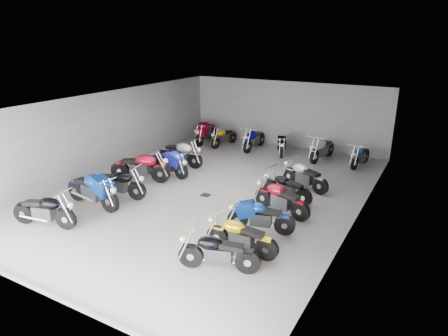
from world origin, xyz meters
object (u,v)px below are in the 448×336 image
Objects in this scene: motorcycle_left_c at (118,183)px; motorcycle_back_e at (322,149)px; motorcycle_right_e at (286,188)px; motorcycle_right_a at (218,252)px; motorcycle_back_a at (206,132)px; motorcycle_left_d at (141,167)px; drain_grate at (206,195)px; motorcycle_back_c at (254,139)px; motorcycle_left_f at (180,153)px; motorcycle_left_e at (168,163)px; motorcycle_left_b at (93,190)px; motorcycle_right_d at (281,199)px; motorcycle_left_a at (45,210)px; motorcycle_right_c at (260,217)px; motorcycle_back_f at (360,156)px; motorcycle_back_b at (224,137)px; motorcycle_right_f at (304,176)px; motorcycle_right_b at (241,236)px; motorcycle_back_d at (281,144)px.

motorcycle_back_e reaches higher than motorcycle_left_c.
motorcycle_right_a is at bearing -166.77° from motorcycle_right_e.
motorcycle_left_d is at bearing 89.26° from motorcycle_back_a.
motorcycle_back_c is at bearing 99.67° from drain_grate.
motorcycle_left_f is 4.15m from motorcycle_back_c.
motorcycle_back_c is (-3.76, 9.89, 0.04)m from motorcycle_right_a.
motorcycle_back_a reaches higher than motorcycle_left_f.
motorcycle_left_e is 0.95× the size of motorcycle_left_f.
motorcycle_right_d is at bearing 119.51° from motorcycle_left_b.
motorcycle_left_e is 0.91× the size of motorcycle_back_a.
motorcycle_left_a is 10.55m from motorcycle_back_c.
drain_grate is 0.17× the size of motorcycle_right_c.
motorcycle_left_d is 1.22× the size of motorcycle_back_f.
motorcycle_back_b is (-5.24, 4.96, 0.01)m from motorcycle_right_e.
motorcycle_left_d reaches higher than motorcycle_right_d.
motorcycle_right_d reaches higher than motorcycle_right_e.
motorcycle_left_d reaches higher than motorcycle_back_b.
motorcycle_right_a is (5.62, -3.79, -0.09)m from motorcycle_left_d.
motorcycle_left_a is 5.37m from motorcycle_left_e.
motorcycle_right_f is 1.04× the size of motorcycle_back_f.
motorcycle_left_c is 1.06× the size of motorcycle_right_b.
drain_grate is 2.96m from motorcycle_left_d.
motorcycle_right_b is at bearing 101.94° from motorcycle_back_e.
motorcycle_back_c reaches higher than motorcycle_right_e.
motorcycle_left_e is 1.11× the size of motorcycle_right_c.
motorcycle_back_d is (3.24, 10.28, -0.03)m from motorcycle_left_a.
motorcycle_right_c reaches higher than drain_grate.
motorcycle_right_a is at bearing 110.79° from motorcycle_back_c.
motorcycle_back_f is at bearing 171.48° from motorcycle_back_a.
motorcycle_left_d is at bearing 49.64° from motorcycle_back_f.
drain_grate is 0.16× the size of motorcycle_right_d.
motorcycle_left_d is 1.06× the size of motorcycle_back_c.
motorcycle_back_e is (-0.26, 5.04, 0.07)m from motorcycle_right_e.
motorcycle_left_d is 1.19× the size of motorcycle_right_c.
motorcycle_left_c is 0.96× the size of motorcycle_back_e.
motorcycle_right_b is at bearing 168.01° from motorcycle_right_c.
motorcycle_left_a is 0.97× the size of motorcycle_left_c.
motorcycle_left_a is 10.33m from motorcycle_back_a.
motorcycle_right_b is 5.16m from motorcycle_right_f.
motorcycle_left_a is 0.86× the size of motorcycle_left_b.
motorcycle_left_f reaches higher than motorcycle_left_a.
motorcycle_right_d is at bearing -158.07° from motorcycle_right_f.
motorcycle_back_d is 0.99× the size of motorcycle_back_f.
motorcycle_back_f is (3.58, 0.02, -0.03)m from motorcycle_back_d.
motorcycle_back_e is 1.17× the size of motorcycle_back_f.
motorcycle_right_d is 8.14m from motorcycle_back_b.
drain_grate is at bearing 50.72° from motorcycle_left_f.
motorcycle_right_f is at bearing 137.14° from motorcycle_left_b.
motorcycle_left_a is 0.96× the size of motorcycle_back_c.
motorcycle_left_b reaches higher than motorcycle_left_d.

